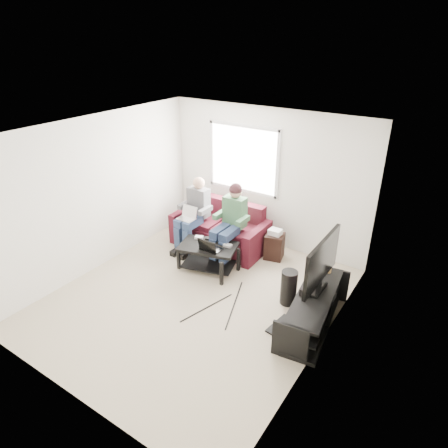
# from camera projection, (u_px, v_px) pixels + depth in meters

# --- Properties ---
(floor) EXTENTS (4.50, 4.50, 0.00)m
(floor) POSITION_uv_depth(u_px,v_px,m) (195.00, 298.00, 6.25)
(floor) COLOR beige
(floor) RESTS_ON ground
(ceiling) EXTENTS (4.50, 4.50, 0.00)m
(ceiling) POSITION_uv_depth(u_px,v_px,m) (189.00, 132.00, 5.11)
(ceiling) COLOR white
(ceiling) RESTS_ON wall_back
(wall_back) EXTENTS (4.50, 0.00, 4.50)m
(wall_back) POSITION_uv_depth(u_px,v_px,m) (267.00, 179.00, 7.36)
(wall_back) COLOR white
(wall_back) RESTS_ON floor
(wall_front) EXTENTS (4.50, 0.00, 4.50)m
(wall_front) POSITION_uv_depth(u_px,v_px,m) (55.00, 305.00, 3.99)
(wall_front) COLOR white
(wall_front) RESTS_ON floor
(wall_left) EXTENTS (0.00, 4.50, 4.50)m
(wall_left) POSITION_uv_depth(u_px,v_px,m) (97.00, 195.00, 6.67)
(wall_left) COLOR white
(wall_left) RESTS_ON floor
(wall_right) EXTENTS (0.00, 4.50, 4.50)m
(wall_right) POSITION_uv_depth(u_px,v_px,m) (327.00, 264.00, 4.69)
(wall_right) COLOR white
(wall_right) RESTS_ON floor
(window) EXTENTS (1.48, 0.04, 1.28)m
(window) POSITION_uv_depth(u_px,v_px,m) (243.00, 159.00, 7.46)
(window) COLOR white
(window) RESTS_ON wall_back
(sofa) EXTENTS (1.81, 0.91, 0.85)m
(sofa) POSITION_uv_depth(u_px,v_px,m) (221.00, 230.00, 7.65)
(sofa) COLOR #451121
(sofa) RESTS_ON floor
(person_left) EXTENTS (0.40, 0.71, 1.35)m
(person_left) POSITION_uv_depth(u_px,v_px,m) (194.00, 211.00, 7.43)
(person_left) COLOR navy
(person_left) RESTS_ON sofa
(person_right) EXTENTS (0.40, 0.71, 1.39)m
(person_right) POSITION_uv_depth(u_px,v_px,m) (231.00, 218.00, 7.02)
(person_right) COLOR navy
(person_right) RESTS_ON sofa
(laptop_silver) EXTENTS (0.33, 0.23, 0.24)m
(laptop_silver) POSITION_uv_depth(u_px,v_px,m) (187.00, 216.00, 7.28)
(laptop_silver) COLOR silver
(laptop_silver) RESTS_ON person_left
(coffee_table) EXTENTS (1.08, 0.82, 0.48)m
(coffee_table) POSITION_uv_depth(u_px,v_px,m) (208.00, 252.00, 6.84)
(coffee_table) COLOR black
(coffee_table) RESTS_ON floor
(laptop_black) EXTENTS (0.40, 0.34, 0.24)m
(laptop_black) POSITION_uv_depth(u_px,v_px,m) (211.00, 243.00, 6.61)
(laptop_black) COLOR black
(laptop_black) RESTS_ON coffee_table
(controller_a) EXTENTS (0.16, 0.14, 0.04)m
(controller_a) POSITION_uv_depth(u_px,v_px,m) (199.00, 237.00, 7.00)
(controller_a) COLOR silver
(controller_a) RESTS_ON coffee_table
(controller_b) EXTENTS (0.16, 0.14, 0.04)m
(controller_b) POSITION_uv_depth(u_px,v_px,m) (209.00, 239.00, 6.96)
(controller_b) COLOR black
(controller_b) RESTS_ON coffee_table
(controller_c) EXTENTS (0.15, 0.11, 0.04)m
(controller_c) POSITION_uv_depth(u_px,v_px,m) (228.00, 246.00, 6.74)
(controller_c) COLOR gray
(controller_c) RESTS_ON coffee_table
(tv_stand) EXTENTS (0.69, 1.64, 0.53)m
(tv_stand) POSITION_uv_depth(u_px,v_px,m) (313.00, 311.00, 5.58)
(tv_stand) COLOR black
(tv_stand) RESTS_ON floor
(tv) EXTENTS (0.12, 1.10, 0.81)m
(tv) POSITION_uv_depth(u_px,v_px,m) (322.00, 262.00, 5.33)
(tv) COLOR black
(tv) RESTS_ON tv_stand
(soundbar) EXTENTS (0.12, 0.50, 0.10)m
(soundbar) POSITION_uv_depth(u_px,v_px,m) (310.00, 285.00, 5.56)
(soundbar) COLOR black
(soundbar) RESTS_ON tv_stand
(drink_cup) EXTENTS (0.08, 0.08, 0.12)m
(drink_cup) POSITION_uv_depth(u_px,v_px,m) (329.00, 269.00, 5.92)
(drink_cup) COLOR #A57C47
(drink_cup) RESTS_ON tv_stand
(console_white) EXTENTS (0.30, 0.22, 0.06)m
(console_white) POSITION_uv_depth(u_px,v_px,m) (302.00, 323.00, 5.25)
(console_white) COLOR silver
(console_white) RESTS_ON tv_stand
(console_grey) EXTENTS (0.34, 0.26, 0.08)m
(console_grey) POSITION_uv_depth(u_px,v_px,m) (322.00, 296.00, 5.77)
(console_grey) COLOR gray
(console_grey) RESTS_ON tv_stand
(console_black) EXTENTS (0.38, 0.30, 0.07)m
(console_black) POSITION_uv_depth(u_px,v_px,m) (313.00, 309.00, 5.51)
(console_black) COLOR black
(console_black) RESTS_ON tv_stand
(subwoofer) EXTENTS (0.25, 0.25, 0.56)m
(subwoofer) POSITION_uv_depth(u_px,v_px,m) (289.00, 287.00, 6.02)
(subwoofer) COLOR black
(subwoofer) RESTS_ON floor
(keyboard_floor) EXTENTS (0.22, 0.50, 0.03)m
(keyboard_floor) POSITION_uv_depth(u_px,v_px,m) (279.00, 325.00, 5.66)
(keyboard_floor) COLOR black
(keyboard_floor) RESTS_ON floor
(end_table) EXTENTS (0.32, 0.32, 0.58)m
(end_table) POSITION_uv_depth(u_px,v_px,m) (274.00, 245.00, 7.24)
(end_table) COLOR black
(end_table) RESTS_ON floor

